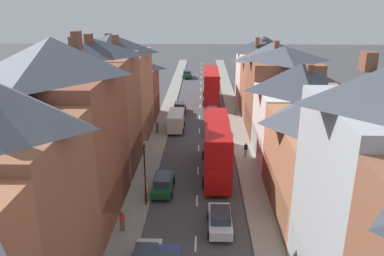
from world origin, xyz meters
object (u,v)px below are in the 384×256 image
at_px(double_decker_bus_lead, 211,85).
at_px(delivery_van, 176,120).
at_px(car_parked_right_b, 212,113).
at_px(pedestrian_mid_left, 146,192).
at_px(pedestrian_near_right, 122,220).
at_px(street_lamp, 145,170).
at_px(double_decker_bus_mid_street, 216,147).
at_px(car_mid_black, 220,220).
at_px(pedestrian_far_left, 157,126).
at_px(car_near_blue, 209,74).
at_px(pedestrian_far_right, 235,109).
at_px(car_near_silver, 180,108).
at_px(car_parked_left_a, 213,126).
at_px(car_far_grey, 187,74).
at_px(pedestrian_mid_right, 246,149).
at_px(car_parked_right_a, 163,183).

bearing_deg(double_decker_bus_lead, delivery_van, -108.35).
xyz_separation_m(car_parked_right_b, pedestrian_mid_left, (-6.10, -24.18, 0.22)).
bearing_deg(pedestrian_near_right, car_parked_right_b, 75.67).
bearing_deg(street_lamp, double_decker_bus_mid_street, 46.47).
relative_size(double_decker_bus_lead, pedestrian_mid_left, 6.71).
bearing_deg(delivery_van, double_decker_bus_lead, 71.65).
bearing_deg(car_mid_black, pedestrian_far_left, 109.05).
bearing_deg(double_decker_bus_lead, car_near_blue, 89.97).
distance_m(double_decker_bus_lead, pedestrian_far_left, 17.99).
distance_m(pedestrian_far_right, street_lamp, 27.44).
height_order(double_decker_bus_mid_street, car_near_silver, double_decker_bus_mid_street).
bearing_deg(double_decker_bus_lead, car_mid_black, -89.99).
height_order(car_parked_left_a, pedestrian_near_right, pedestrian_near_right).
xyz_separation_m(car_near_silver, delivery_van, (-0.00, -7.81, 0.49)).
relative_size(delivery_van, pedestrian_mid_left, 3.23).
distance_m(car_far_grey, delivery_van, 34.83).
bearing_deg(pedestrian_near_right, delivery_van, 84.16).
relative_size(car_parked_right_b, pedestrian_far_left, 2.55).
bearing_deg(double_decker_bus_mid_street, pedestrian_far_right, 80.13).
distance_m(car_near_blue, street_lamp, 54.13).
height_order(car_near_blue, street_lamp, street_lamp).
xyz_separation_m(car_parked_left_a, delivery_van, (-4.90, 0.96, 0.49)).
xyz_separation_m(double_decker_bus_lead, car_near_silver, (-4.89, -6.94, -1.97)).
distance_m(car_far_grey, pedestrian_far_left, 36.55).
relative_size(car_near_silver, pedestrian_far_left, 2.70).
bearing_deg(pedestrian_far_left, double_decker_bus_mid_street, -57.23).
relative_size(double_decker_bus_lead, pedestrian_mid_right, 6.71).
bearing_deg(street_lamp, pedestrian_far_right, 69.89).
bearing_deg(double_decker_bus_lead, pedestrian_far_left, -113.68).
bearing_deg(car_far_grey, double_decker_bus_mid_street, -84.14).
relative_size(car_near_blue, car_far_grey, 0.94).
height_order(car_mid_black, pedestrian_mid_right, pedestrian_mid_right).
relative_size(double_decker_bus_lead, car_near_blue, 2.75).
xyz_separation_m(double_decker_bus_mid_street, pedestrian_mid_right, (3.35, 3.83, -1.78)).
distance_m(car_parked_right_a, pedestrian_mid_right, 11.28).
distance_m(car_parked_right_b, delivery_van, 7.25).
xyz_separation_m(double_decker_bus_mid_street, pedestrian_far_left, (-7.19, 11.17, -1.78)).
relative_size(car_near_blue, pedestrian_far_right, 2.44).
bearing_deg(pedestrian_mid_left, pedestrian_mid_right, 46.28).
bearing_deg(car_near_blue, double_decker_bus_lead, -90.03).
bearing_deg(car_parked_left_a, car_mid_black, -90.00).
bearing_deg(double_decker_bus_lead, car_parked_left_a, -89.97).
bearing_deg(double_decker_bus_lead, car_near_silver, -125.18).
bearing_deg(car_parked_right_b, pedestrian_mid_right, -76.84).
relative_size(car_far_grey, pedestrian_far_left, 2.59).
height_order(pedestrian_near_right, street_lamp, street_lamp).
height_order(car_parked_left_a, car_far_grey, car_parked_left_a).
height_order(car_parked_right_a, pedestrian_near_right, pedestrian_near_right).
xyz_separation_m(car_near_blue, pedestrian_mid_right, (3.34, -43.55, 0.20)).
distance_m(car_parked_right_a, pedestrian_near_right, 6.86).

